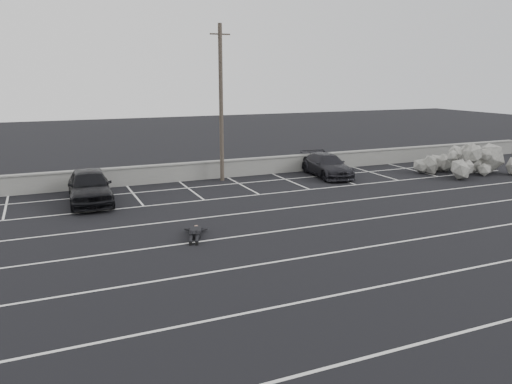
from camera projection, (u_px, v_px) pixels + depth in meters
name	position (u px, v px, depth m)	size (l,w,h in m)	color
ground	(337.00, 252.00, 17.49)	(120.00, 120.00, 0.00)	black
seawall	(211.00, 169.00, 29.87)	(50.00, 0.45, 1.06)	gray
stall_lines	(280.00, 220.00, 21.39)	(36.00, 20.05, 0.01)	silver
car_left	(90.00, 186.00, 24.08)	(1.98, 4.91, 1.67)	black
car_right	(327.00, 165.00, 30.54)	(1.90, 4.66, 1.35)	black
utility_pole	(221.00, 103.00, 28.43)	(1.18, 0.24, 8.86)	#4C4238
trash_bin	(321.00, 164.00, 32.39)	(0.68, 0.68, 0.82)	#272729
riprap_pile	(467.00, 163.00, 31.89)	(6.15, 4.92, 1.44)	gray
person	(195.00, 229.00, 19.32)	(1.68, 2.55, 0.47)	black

